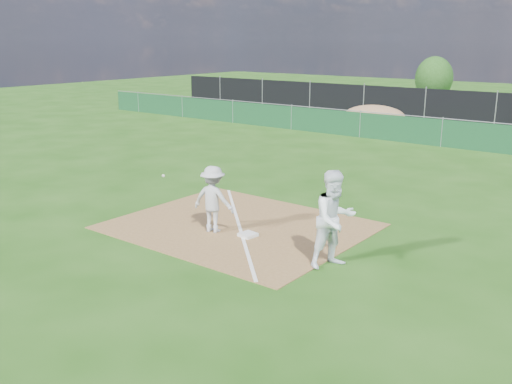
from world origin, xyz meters
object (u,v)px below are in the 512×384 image
(play_at_first, at_px, (213,199))
(tree_left, at_px, (434,78))
(car_left, at_px, (400,97))
(runner, at_px, (335,219))
(first_base, at_px, (248,235))

(play_at_first, xyz_separation_m, tree_left, (-7.31, 33.09, 0.87))
(car_left, bearing_deg, tree_left, 12.35)
(runner, xyz_separation_m, car_left, (-10.91, 27.50, -0.28))
(play_at_first, distance_m, runner, 3.45)
(runner, bearing_deg, first_base, 106.72)
(first_base, distance_m, car_left, 28.46)
(car_left, relative_size, tree_left, 1.31)
(play_at_first, relative_size, tree_left, 0.75)
(runner, bearing_deg, tree_left, 41.65)
(first_base, bearing_deg, tree_left, 104.03)
(first_base, bearing_deg, car_left, 107.11)
(car_left, xyz_separation_m, tree_left, (0.16, 5.67, 0.96))
(play_at_first, distance_m, tree_left, 33.90)
(first_base, height_order, tree_left, tree_left)
(tree_left, bearing_deg, car_left, -91.59)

